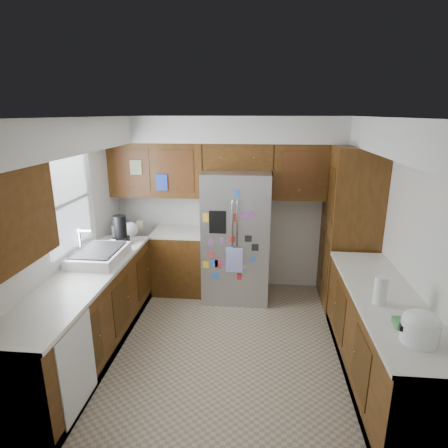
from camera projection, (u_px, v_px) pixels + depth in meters
The scene contains 12 objects.
floor at pixel (229, 343), 4.30m from camera, with size 3.60×3.60×0.00m, color tan.
room_shell at pixel (223, 180), 4.13m from camera, with size 3.64×3.24×2.52m.
left_counter_run at pixel (112, 303), 4.33m from camera, with size 1.36×3.20×0.92m.
right_counter_run at pixel (381, 343), 3.58m from camera, with size 0.63×2.25×0.92m.
pantry at pixel (349, 228), 4.95m from camera, with size 0.60×0.90×2.15m, color #3D270B.
fridge at pixel (237, 236), 5.19m from camera, with size 0.90×0.79×1.80m.
bridge_cabinet at pixel (238, 156), 5.10m from camera, with size 0.96×0.34×0.35m, color #3D270B.
fridge_top_items at pixel (243, 133), 4.98m from camera, with size 0.84×0.31×0.26m.
sink_assembly at pixel (99, 255), 4.25m from camera, with size 0.52×0.70×0.37m.
left_counter_clutter at pixel (124, 230), 4.95m from camera, with size 0.36×0.84×0.38m.
rice_cooker at pixel (421, 326), 2.72m from camera, with size 0.28×0.27×0.24m.
paper_towel at pixel (381, 290), 3.27m from camera, with size 0.11×0.11×0.25m, color white.
Camera 1 is at (0.31, -3.72, 2.54)m, focal length 30.00 mm.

